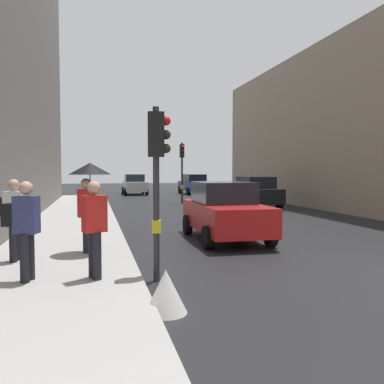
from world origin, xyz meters
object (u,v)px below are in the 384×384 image
Objects in this scene: pedestrian_with_black_backpack at (12,215)px; traffic_light_far_median at (182,162)px; traffic_light_near_left at (157,162)px; car_blue_van at (194,184)px; pedestrian_with_umbrella at (89,182)px; car_silver_hatchback at (135,184)px; pedestrian_with_grey_backpack at (24,225)px; car_dark_suv at (255,192)px; pedestrian_in_red_jacket at (95,225)px; warning_sign_triangle at (166,291)px; car_red_sedan at (225,211)px.

traffic_light_far_median is at bearing 65.88° from pedestrian_with_black_backpack.
pedestrian_with_black_backpack is at bearing 149.46° from traffic_light_near_left.
traffic_light_far_median is 0.90× the size of car_blue_van.
car_silver_hatchback is at bearing 82.18° from pedestrian_with_umbrella.
pedestrian_with_grey_backpack is (-4.65, -28.35, 0.29)m from car_silver_hatchback.
car_dark_suv is 13.66m from car_blue_van.
pedestrian_with_umbrella is at bearing 65.49° from pedestrian_with_grey_backpack.
pedestrian_with_umbrella is 1.21× the size of pedestrian_with_grey_backpack.
traffic_light_near_left is 1.87× the size of pedestrian_in_red_jacket.
warning_sign_triangle is (-2.43, -30.09, -0.55)m from car_silver_hatchback.
car_silver_hatchback is at bearing 110.56° from car_dark_suv.
traffic_light_far_median is 16.36m from pedestrian_with_umbrella.
pedestrian_in_red_jacket is at bearing -107.27° from car_blue_van.
traffic_light_near_left is at bearing 7.79° from pedestrian_in_red_jacket.
car_dark_suv is at bearing 57.97° from pedestrian_in_red_jacket.
pedestrian_with_umbrella reaches higher than car_dark_suv.
car_blue_van is 29.36m from pedestrian_with_grey_backpack.
warning_sign_triangle is at bearing -94.61° from car_silver_hatchback.
car_dark_suv is at bearing -69.44° from car_silver_hatchback.
car_blue_van is 1.01× the size of car_red_sedan.
pedestrian_with_grey_backpack is at bearing -110.53° from traffic_light_far_median.
car_silver_hatchback is at bearing 79.01° from pedestrian_with_black_backpack.
traffic_light_near_left is 5.10× the size of warning_sign_triangle.
traffic_light_far_median is 1.80× the size of pedestrian_with_umbrella.
pedestrian_with_umbrella is at bearing -109.89° from traffic_light_far_median.
car_blue_van is at bearing 68.22° from pedestrian_with_black_backpack.
pedestrian_in_red_jacket is at bearing -172.21° from traffic_light_near_left.
car_red_sedan is at bearing 24.79° from pedestrian_with_umbrella.
pedestrian_with_black_backpack is at bearing -100.99° from car_silver_hatchback.
traffic_light_near_left is at bearing -118.75° from car_dark_suv.
pedestrian_in_red_jacket reaches higher than car_blue_van.
pedestrian_with_grey_backpack and pedestrian_with_black_backpack have the same top height.
pedestrian_in_red_jacket is (-8.83, -14.11, 0.25)m from car_dark_suv.
car_silver_hatchback is 6.48× the size of warning_sign_triangle.
car_red_sedan is at bearing 57.05° from traffic_light_near_left.
pedestrian_with_black_backpack is at bearing -130.74° from car_dark_suv.
traffic_light_near_left is at bearing -105.12° from car_blue_van.
pedestrian_with_black_backpack reaches higher than warning_sign_triangle.
warning_sign_triangle is (-0.15, -1.80, -1.96)m from traffic_light_near_left.
car_dark_suv is 15.32m from car_silver_hatchback.
traffic_light_near_left is at bearing -60.92° from pedestrian_with_umbrella.
pedestrian_with_umbrella is 2.59m from pedestrian_in_red_jacket.
traffic_light_far_median is 5.94× the size of warning_sign_triangle.
car_red_sedan is at bearing 23.81° from pedestrian_with_black_backpack.
car_blue_van is at bearing 74.88° from traffic_light_near_left.
car_dark_suv is at bearing 63.16° from car_red_sedan.
warning_sign_triangle is (-2.86, -5.97, -0.55)m from car_red_sedan.
car_silver_hatchback is at bearing 85.39° from warning_sign_triangle.
traffic_light_far_median is 2.18× the size of pedestrian_with_grey_backpack.
pedestrian_in_red_jacket is at bearing -106.94° from traffic_light_far_median.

